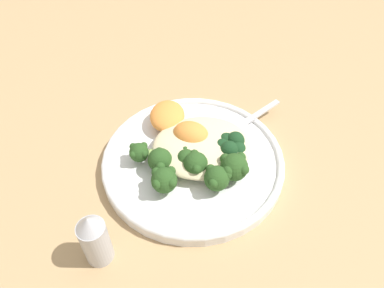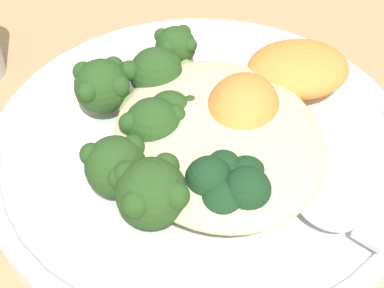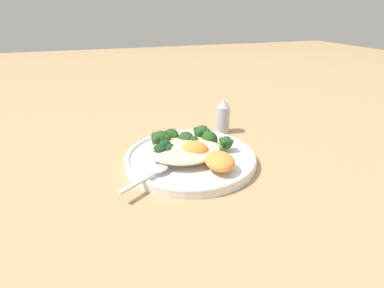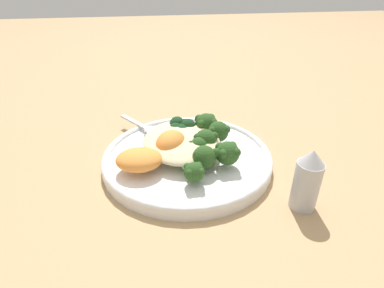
{
  "view_description": "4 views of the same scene",
  "coord_description": "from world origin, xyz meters",
  "px_view_note": "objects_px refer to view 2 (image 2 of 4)",
  "views": [
    {
      "loc": [
        0.04,
        0.35,
        0.45
      ],
      "look_at": [
        0.0,
        -0.03,
        0.04
      ],
      "focal_mm": 35.0,
      "sensor_mm": 36.0,
      "label": 1
    },
    {
      "loc": [
        -0.28,
        0.07,
        0.31
      ],
      "look_at": [
        -0.01,
        -0.01,
        0.03
      ],
      "focal_mm": 60.0,
      "sensor_mm": 36.0,
      "label": 2
    },
    {
      "loc": [
        -0.18,
        -0.56,
        0.31
      ],
      "look_at": [
        -0.0,
        -0.04,
        0.05
      ],
      "focal_mm": 28.0,
      "sensor_mm": 36.0,
      "label": 3
    },
    {
      "loc": [
        0.42,
        -0.09,
        0.28
      ],
      "look_at": [
        -0.0,
        -0.01,
        0.03
      ],
      "focal_mm": 28.0,
      "sensor_mm": 36.0,
      "label": 4
    }
  ],
  "objects_px": {
    "broccoli_stalk_0": "(191,67)",
    "broccoli_stalk_3": "(197,120)",
    "kale_tuft": "(229,185)",
    "broccoli_stalk_7": "(239,164)",
    "broccoli_stalk_6": "(169,182)",
    "spoon": "(348,223)",
    "broccoli_stalk_1": "(162,82)",
    "quinoa_mound": "(219,137)",
    "broccoli_stalk_2": "(130,96)",
    "plate": "(203,155)",
    "broccoli_stalk_4": "(167,133)",
    "broccoli_stalk_5": "(150,159)",
    "sweet_potato_chunk_1": "(298,69)",
    "sweet_potato_chunk_0": "(241,107)"
  },
  "relations": [
    {
      "from": "broccoli_stalk_0",
      "to": "broccoli_stalk_4",
      "type": "bearing_deg",
      "value": 139.75
    },
    {
      "from": "plate",
      "to": "broccoli_stalk_5",
      "type": "height_order",
      "value": "broccoli_stalk_5"
    },
    {
      "from": "broccoli_stalk_0",
      "to": "sweet_potato_chunk_1",
      "type": "xyz_separation_m",
      "value": [
        -0.03,
        -0.07,
        0.0
      ]
    },
    {
      "from": "broccoli_stalk_7",
      "to": "kale_tuft",
      "type": "xyz_separation_m",
      "value": [
        -0.02,
        0.01,
        0.01
      ]
    },
    {
      "from": "quinoa_mound",
      "to": "broccoli_stalk_5",
      "type": "relative_size",
      "value": 1.16
    },
    {
      "from": "broccoli_stalk_1",
      "to": "kale_tuft",
      "type": "xyz_separation_m",
      "value": [
        -0.1,
        -0.02,
        0.0
      ]
    },
    {
      "from": "sweet_potato_chunk_0",
      "to": "kale_tuft",
      "type": "xyz_separation_m",
      "value": [
        -0.06,
        0.03,
        -0.0
      ]
    },
    {
      "from": "broccoli_stalk_4",
      "to": "kale_tuft",
      "type": "relative_size",
      "value": 1.94
    },
    {
      "from": "plate",
      "to": "broccoli_stalk_5",
      "type": "distance_m",
      "value": 0.05
    },
    {
      "from": "broccoli_stalk_0",
      "to": "kale_tuft",
      "type": "bearing_deg",
      "value": 162.5
    },
    {
      "from": "broccoli_stalk_6",
      "to": "spoon",
      "type": "bearing_deg",
      "value": 123.08
    },
    {
      "from": "plate",
      "to": "broccoli_stalk_6",
      "type": "relative_size",
      "value": 2.67
    },
    {
      "from": "broccoli_stalk_0",
      "to": "broccoli_stalk_3",
      "type": "bearing_deg",
      "value": 155.87
    },
    {
      "from": "quinoa_mound",
      "to": "broccoli_stalk_6",
      "type": "xyz_separation_m",
      "value": [
        -0.03,
        0.04,
        0.0
      ]
    },
    {
      "from": "broccoli_stalk_2",
      "to": "broccoli_stalk_4",
      "type": "height_order",
      "value": "same"
    },
    {
      "from": "plate",
      "to": "sweet_potato_chunk_1",
      "type": "xyz_separation_m",
      "value": [
        0.04,
        -0.08,
        0.03
      ]
    },
    {
      "from": "broccoli_stalk_2",
      "to": "sweet_potato_chunk_1",
      "type": "xyz_separation_m",
      "value": [
        -0.0,
        -0.12,
        -0.0
      ]
    },
    {
      "from": "broccoli_stalk_5",
      "to": "spoon",
      "type": "height_order",
      "value": "broccoli_stalk_5"
    },
    {
      "from": "broccoli_stalk_2",
      "to": "broccoli_stalk_7",
      "type": "height_order",
      "value": "broccoli_stalk_2"
    },
    {
      "from": "broccoli_stalk_5",
      "to": "sweet_potato_chunk_0",
      "type": "xyz_separation_m",
      "value": [
        0.02,
        -0.07,
        0.0
      ]
    },
    {
      "from": "broccoli_stalk_2",
      "to": "broccoli_stalk_3",
      "type": "height_order",
      "value": "broccoli_stalk_2"
    },
    {
      "from": "broccoli_stalk_7",
      "to": "sweet_potato_chunk_0",
      "type": "relative_size",
      "value": 1.31
    },
    {
      "from": "plate",
      "to": "broccoli_stalk_4",
      "type": "bearing_deg",
      "value": 91.29
    },
    {
      "from": "broccoli_stalk_0",
      "to": "broccoli_stalk_7",
      "type": "distance_m",
      "value": 0.1
    },
    {
      "from": "broccoli_stalk_2",
      "to": "broccoli_stalk_5",
      "type": "bearing_deg",
      "value": 125.67
    },
    {
      "from": "plate",
      "to": "broccoli_stalk_2",
      "type": "height_order",
      "value": "broccoli_stalk_2"
    },
    {
      "from": "broccoli_stalk_3",
      "to": "broccoli_stalk_5",
      "type": "relative_size",
      "value": 0.65
    },
    {
      "from": "plate",
      "to": "broccoli_stalk_1",
      "type": "distance_m",
      "value": 0.06
    },
    {
      "from": "broccoli_stalk_6",
      "to": "sweet_potato_chunk_0",
      "type": "relative_size",
      "value": 1.82
    },
    {
      "from": "sweet_potato_chunk_1",
      "to": "kale_tuft",
      "type": "bearing_deg",
      "value": 138.87
    },
    {
      "from": "broccoli_stalk_0",
      "to": "spoon",
      "type": "xyz_separation_m",
      "value": [
        -0.15,
        -0.05,
        -0.01
      ]
    },
    {
      "from": "sweet_potato_chunk_1",
      "to": "spoon",
      "type": "height_order",
      "value": "sweet_potato_chunk_1"
    },
    {
      "from": "broccoli_stalk_7",
      "to": "sweet_potato_chunk_0",
      "type": "distance_m",
      "value": 0.04
    },
    {
      "from": "broccoli_stalk_4",
      "to": "broccoli_stalk_6",
      "type": "distance_m",
      "value": 0.04
    },
    {
      "from": "broccoli_stalk_0",
      "to": "kale_tuft",
      "type": "distance_m",
      "value": 0.11
    },
    {
      "from": "quinoa_mound",
      "to": "broccoli_stalk_1",
      "type": "distance_m",
      "value": 0.06
    },
    {
      "from": "broccoli_stalk_6",
      "to": "sweet_potato_chunk_1",
      "type": "xyz_separation_m",
      "value": [
        0.08,
        -0.11,
        -0.0
      ]
    },
    {
      "from": "broccoli_stalk_1",
      "to": "broccoli_stalk_3",
      "type": "relative_size",
      "value": 1.12
    },
    {
      "from": "broccoli_stalk_0",
      "to": "broccoli_stalk_3",
      "type": "relative_size",
      "value": 1.42
    },
    {
      "from": "quinoa_mound",
      "to": "broccoli_stalk_2",
      "type": "distance_m",
      "value": 0.07
    },
    {
      "from": "broccoli_stalk_5",
      "to": "sweet_potato_chunk_0",
      "type": "height_order",
      "value": "sweet_potato_chunk_0"
    },
    {
      "from": "broccoli_stalk_4",
      "to": "kale_tuft",
      "type": "bearing_deg",
      "value": 121.92
    },
    {
      "from": "broccoli_stalk_3",
      "to": "broccoli_stalk_1",
      "type": "bearing_deg",
      "value": -41.3
    },
    {
      "from": "broccoli_stalk_0",
      "to": "kale_tuft",
      "type": "xyz_separation_m",
      "value": [
        -0.11,
        0.01,
        0.0
      ]
    },
    {
      "from": "broccoli_stalk_3",
      "to": "broccoli_stalk_6",
      "type": "relative_size",
      "value": 0.8
    },
    {
      "from": "broccoli_stalk_2",
      "to": "broccoli_stalk_7",
      "type": "bearing_deg",
      "value": 160.9
    },
    {
      "from": "quinoa_mound",
      "to": "sweet_potato_chunk_1",
      "type": "distance_m",
      "value": 0.09
    },
    {
      "from": "quinoa_mound",
      "to": "broccoli_stalk_6",
      "type": "bearing_deg",
      "value": 129.1
    },
    {
      "from": "broccoli_stalk_4",
      "to": "sweet_potato_chunk_0",
      "type": "relative_size",
      "value": 1.69
    },
    {
      "from": "broccoli_stalk_0",
      "to": "kale_tuft",
      "type": "relative_size",
      "value": 2.37
    }
  ]
}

